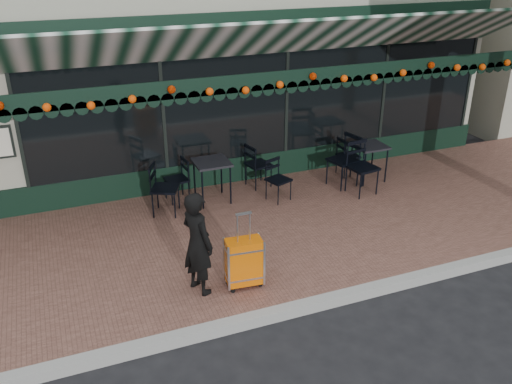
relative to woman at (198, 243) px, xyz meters
name	(u,v)px	position (x,y,z in m)	size (l,w,h in m)	color
ground	(311,305)	(1.34, -0.71, -0.87)	(80.00, 80.00, 0.00)	black
sidewalk	(257,233)	(1.34, 1.29, -0.80)	(18.00, 4.00, 0.15)	brown
curb	(314,304)	(1.34, -0.79, -0.80)	(18.00, 0.16, 0.15)	#9E9E99
restaurant_building	(166,42)	(1.34, 7.13, 1.40)	(12.00, 9.60, 4.50)	#A2A08D
woman	(198,243)	(0.00, 0.00, 0.00)	(0.53, 0.35, 1.45)	black
suitcase	(244,262)	(0.59, -0.14, -0.35)	(0.51, 0.32, 1.11)	#E36107
cafe_table_a	(370,148)	(4.15, 2.39, -0.07)	(0.59, 0.59, 0.72)	black
cafe_table_b	(212,165)	(1.01, 2.60, -0.04)	(0.62, 0.62, 0.77)	black
chair_a_left	(343,161)	(3.53, 2.33, -0.22)	(0.50, 0.50, 1.01)	black
chair_a_right	(348,156)	(3.90, 2.76, -0.33)	(0.40, 0.40, 0.79)	black
chair_a_front	(363,168)	(3.69, 1.89, -0.23)	(0.50, 0.50, 1.00)	black
chair_b_left	(177,180)	(0.41, 2.85, -0.33)	(0.40, 0.40, 0.80)	black
chair_b_right	(258,165)	(2.02, 2.91, -0.29)	(0.43, 0.43, 0.86)	black
chair_b_front	(279,180)	(2.13, 2.19, -0.34)	(0.39, 0.39, 0.77)	black
chair_solo	(165,189)	(0.11, 2.41, -0.27)	(0.46, 0.46, 0.92)	black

